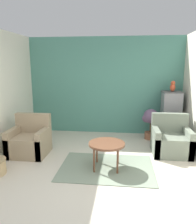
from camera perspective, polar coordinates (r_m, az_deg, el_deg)
ground_plane at (r=3.57m, az=-3.08°, el=-20.46°), size 20.00×20.00×0.00m
wall_back_accent at (r=6.20m, az=1.71°, el=6.76°), size 4.37×0.06×2.69m
wall_left at (r=5.30m, az=-23.91°, el=4.82°), size 0.06×3.15×2.69m
area_rug at (r=4.31m, az=2.24°, el=-14.29°), size 1.76×1.27×0.01m
coffee_table at (r=4.13m, az=2.29°, el=-8.69°), size 0.68×0.68×0.51m
armchair_left at (r=5.06m, az=-17.45°, el=-7.34°), size 0.80×0.73×0.86m
armchair_right at (r=5.11m, az=18.48°, el=-7.22°), size 0.80×0.73×0.86m
birdcage at (r=6.03m, az=18.43°, el=-0.85°), size 0.49×0.49×1.26m
parrot at (r=5.92m, az=18.92°, el=6.31°), size 0.13×0.23×0.28m
potted_plant at (r=5.89m, az=13.54°, el=-2.01°), size 0.42×0.38×0.81m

